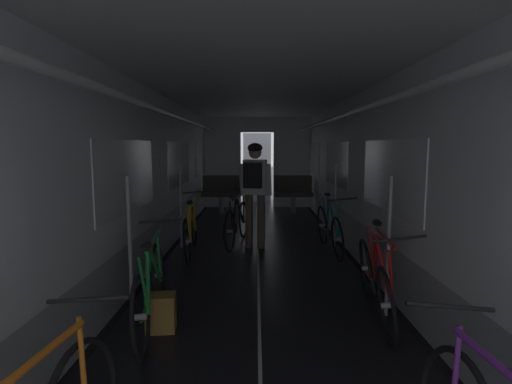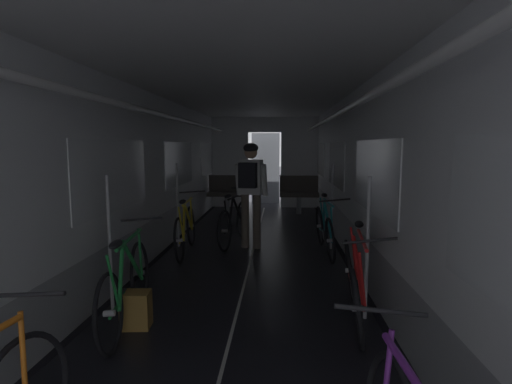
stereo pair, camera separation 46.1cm
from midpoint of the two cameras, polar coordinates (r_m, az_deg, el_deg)
name	(u,v)px [view 2 (the right image)]	position (r m, az deg, el deg)	size (l,w,h in m)	color
train_car_shell	(248,145)	(5.22, 1.39, 6.92)	(3.14, 12.34, 2.57)	black
bench_seat_far_left	(227,190)	(9.82, -2.90, 0.24)	(0.98, 0.51, 0.95)	gray
bench_seat_far_right	(299,191)	(9.78, 7.64, 0.17)	(0.98, 0.51, 0.95)	gray
bicycle_red	(354,282)	(4.03, 17.39, -12.45)	(0.44, 1.69, 0.96)	black
bicycle_teal	(325,229)	(6.25, 12.13, -5.39)	(0.44, 1.69, 0.95)	black
bicycle_green	(127,286)	(3.87, -15.12, -13.12)	(0.44, 1.69, 0.95)	black
bicycle_yellow	(186,230)	(6.16, -8.16, -5.48)	(0.44, 1.69, 0.95)	black
person_cyclist_aisle	(250,184)	(6.32, 1.27, 1.21)	(0.56, 0.44, 1.73)	brown
bicycle_black_in_aisle	(234,222)	(6.70, -1.26, -4.42)	(0.51, 1.67, 0.94)	black
backpack_on_floor	(136,310)	(3.88, -13.79, -16.44)	(0.26, 0.20, 0.34)	olive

